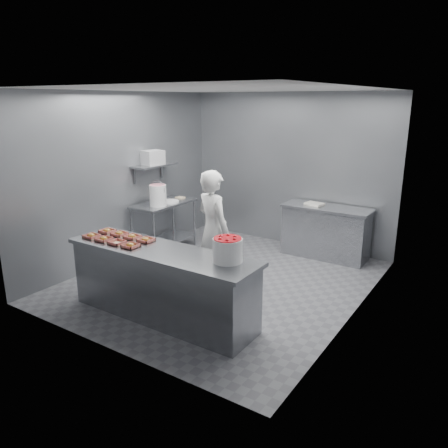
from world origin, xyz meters
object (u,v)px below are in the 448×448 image
at_px(strawberry_tub, 228,249).
at_px(appliance, 153,158).
at_px(tray_3, 131,245).
at_px(tray_4, 107,231).
at_px(tray_6, 132,237).
at_px(tray_7, 146,240).
at_px(service_counter, 162,283).
at_px(prep_table, 164,219).
at_px(tray_1, 104,239).
at_px(glaze_bucket, 158,195).
at_px(tray_2, 117,242).
at_px(tray_0, 91,236).
at_px(worker, 213,230).
at_px(back_counter, 326,232).
at_px(tray_5, 120,234).

height_order(strawberry_tub, appliance, appliance).
bearing_deg(tray_3, appliance, 125.27).
bearing_deg(tray_4, tray_6, 0.00).
height_order(tray_7, appliance, appliance).
height_order(service_counter, tray_3, tray_3).
xyz_separation_m(prep_table, strawberry_tub, (2.55, -1.84, 0.46)).
height_order(tray_3, tray_7, same).
bearing_deg(tray_7, prep_table, 125.16).
height_order(prep_table, tray_1, tray_1).
distance_m(glaze_bucket, appliance, 0.68).
relative_size(tray_2, tray_4, 1.00).
relative_size(service_counter, tray_0, 13.88).
bearing_deg(tray_6, worker, 58.41).
height_order(worker, strawberry_tub, worker).
distance_m(tray_6, strawberry_tub, 1.52).
bearing_deg(tray_0, strawberry_tub, 7.05).
xyz_separation_m(back_counter, glaze_bucket, (-2.46, -1.54, 0.64)).
height_order(strawberry_tub, glaze_bucket, glaze_bucket).
xyz_separation_m(tray_4, worker, (1.09, 0.99, -0.06)).
xyz_separation_m(tray_2, tray_6, (-0.00, 0.27, 0.00)).
relative_size(prep_table, strawberry_tub, 3.55).
bearing_deg(prep_table, back_counter, 27.01).
bearing_deg(tray_5, tray_6, 0.00).
xyz_separation_m(back_counter, tray_5, (-1.75, -3.11, 0.47)).
distance_m(tray_6, tray_7, 0.24).
bearing_deg(tray_6, tray_2, -89.36).
xyz_separation_m(tray_4, glaze_bucket, (-0.46, 1.57, 0.17)).
bearing_deg(tray_7, strawberry_tub, -1.18).
xyz_separation_m(back_counter, strawberry_tub, (0.00, -3.14, 0.60)).
height_order(back_counter, tray_7, tray_7).
height_order(service_counter, back_counter, same).
bearing_deg(worker, prep_table, -5.60).
bearing_deg(tray_6, tray_5, 180.00).
bearing_deg(tray_2, tray_1, -180.00).
height_order(tray_7, glaze_bucket, glaze_bucket).
relative_size(service_counter, tray_2, 13.88).
bearing_deg(tray_0, worker, 49.24).
relative_size(prep_table, tray_2, 6.40).
bearing_deg(tray_3, tray_7, 90.00).
height_order(prep_table, appliance, appliance).
bearing_deg(worker, service_counter, 111.00).
bearing_deg(tray_6, tray_1, -131.37).
height_order(tray_3, appliance, appliance).
xyz_separation_m(tray_4, tray_5, (0.24, 0.00, 0.00)).
distance_m(worker, strawberry_tub, 1.37).
bearing_deg(strawberry_tub, worker, 131.54).
bearing_deg(back_counter, service_counter, -105.48).
distance_m(tray_2, strawberry_tub, 1.53).
relative_size(back_counter, worker, 0.87).
xyz_separation_m(tray_4, appliance, (-0.73, 1.77, 0.77)).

